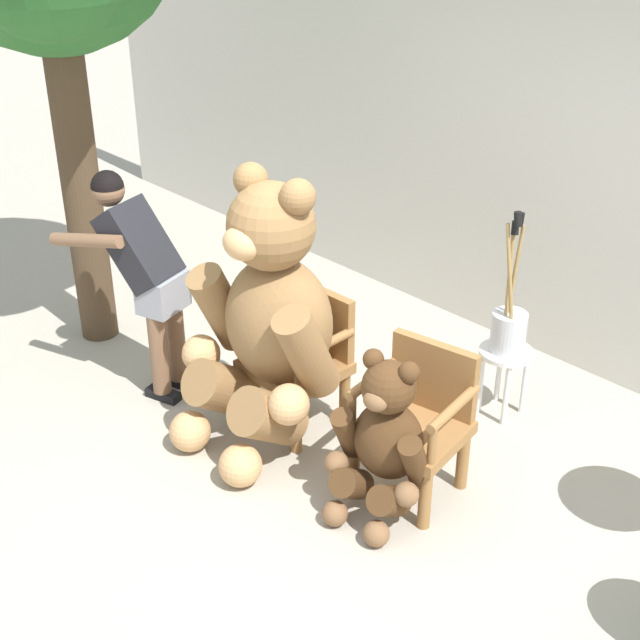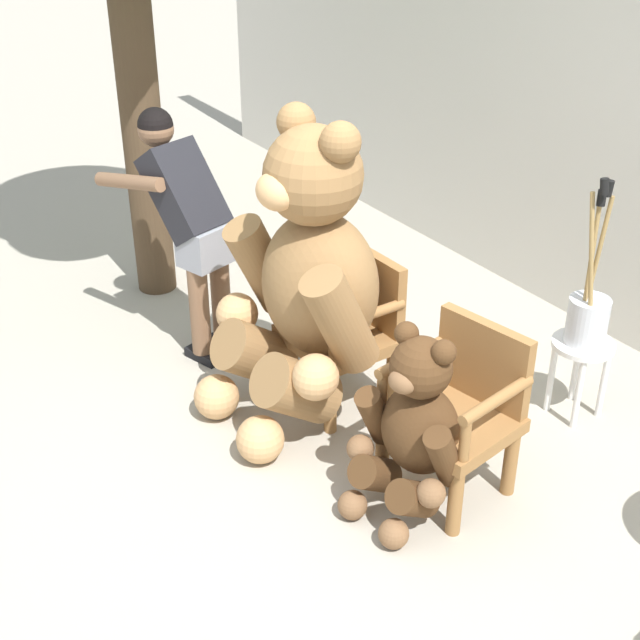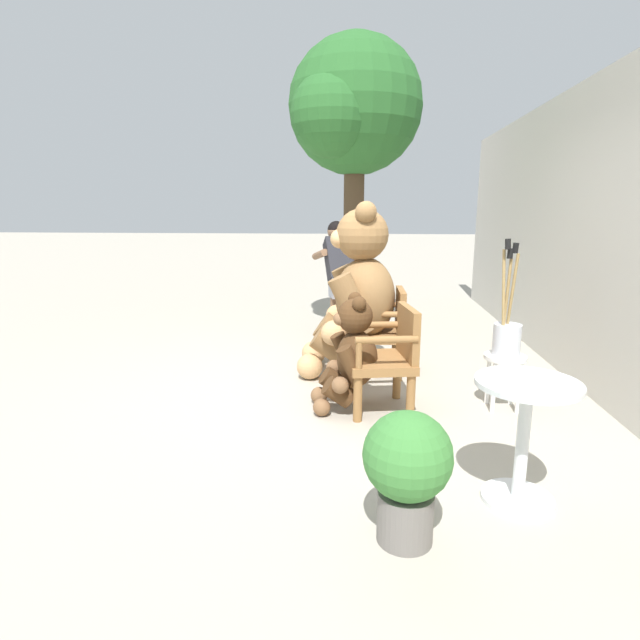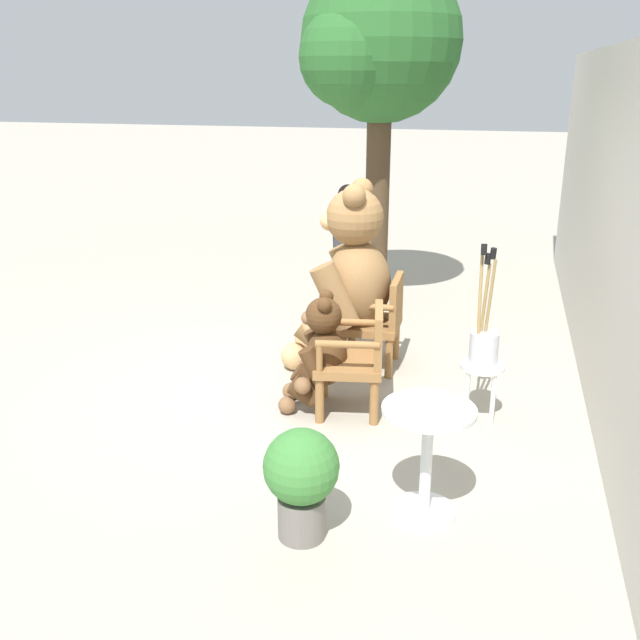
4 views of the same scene
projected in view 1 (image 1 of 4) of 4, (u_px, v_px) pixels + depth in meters
ground_plane at (293, 486)px, 5.11m from camera, size 60.00×60.00×0.00m
back_wall at (558, 159)px, 5.90m from camera, size 10.00×0.16×2.80m
wooden_chair_left at (302, 355)px, 5.50m from camera, size 0.57×0.53×0.86m
wooden_chair_right at (417, 418)px, 4.91m from camera, size 0.64×0.61×0.86m
teddy_bear_large at (267, 317)px, 5.16m from camera, size 1.02×0.96×1.70m
teddy_bear_small at (383, 439)px, 4.71m from camera, size 0.60×0.59×0.97m
person_visitor at (143, 267)px, 5.61m from camera, size 0.77×0.63×1.49m
white_stool at (505, 365)px, 5.61m from camera, size 0.34×0.34×0.46m
brush_bucket at (509, 325)px, 5.47m from camera, size 0.22×0.22×0.94m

